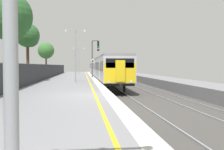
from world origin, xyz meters
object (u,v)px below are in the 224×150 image
platform_lamp_mid (75,51)px  platform_lamp_far (79,58)px  commuter_train_at_platform (102,68)px  speed_limit_sign (93,66)px  background_tree_left (28,37)px  background_tree_right (7,18)px  signal_gantry (94,54)px  background_tree_centre (46,51)px

platform_lamp_mid → platform_lamp_far: platform_lamp_mid is taller
commuter_train_at_platform → speed_limit_sign: size_ratio=16.63×
commuter_train_at_platform → speed_limit_sign: (-1.85, -9.06, 0.33)m
background_tree_left → background_tree_right: background_tree_right is taller
speed_limit_sign → platform_lamp_mid: platform_lamp_mid is taller
speed_limit_sign → platform_lamp_mid: bearing=-104.7°
signal_gantry → platform_lamp_mid: signal_gantry is taller
signal_gantry → platform_lamp_far: bearing=101.1°
platform_lamp_mid → background_tree_right: bearing=170.9°
background_tree_right → background_tree_left: bearing=80.9°
commuter_train_at_platform → background_tree_centre: (-9.92, 8.24, 3.10)m
background_tree_left → background_tree_centre: background_tree_left is taller
platform_lamp_far → background_tree_centre: bearing=166.3°
speed_limit_sign → platform_lamp_mid: size_ratio=0.48×
speed_limit_sign → background_tree_right: 11.68m
platform_lamp_far → commuter_train_at_platform: bearing=-60.6°
signal_gantry → background_tree_left: (-8.05, -4.85, 1.85)m
commuter_train_at_platform → background_tree_right: bearing=-124.0°
speed_limit_sign → background_tree_right: background_tree_right is taller
background_tree_centre → platform_lamp_far: bearing=-13.7°
platform_lamp_mid → background_tree_left: background_tree_left is taller
platform_lamp_far → background_tree_centre: (-6.13, 1.50, 1.37)m
platform_lamp_mid → background_tree_left: size_ratio=0.78×
speed_limit_sign → signal_gantry: bearing=84.8°
platform_lamp_mid → platform_lamp_far: size_ratio=1.03×
commuter_train_at_platform → background_tree_left: (-9.53, -9.92, 3.81)m
commuter_train_at_platform → background_tree_right: background_tree_right is taller
speed_limit_sign → platform_lamp_far: (-1.95, 15.80, 1.39)m
commuter_train_at_platform → background_tree_left: bearing=-133.8°
platform_lamp_mid → background_tree_left: bearing=131.0°
platform_lamp_far → background_tree_right: bearing=-106.6°
commuter_train_at_platform → signal_gantry: (-1.48, -5.07, 1.96)m
platform_lamp_far → background_tree_left: size_ratio=0.75×
platform_lamp_mid → background_tree_right: (-6.62, 1.06, 3.22)m
background_tree_centre → background_tree_right: background_tree_right is taller
platform_lamp_far → background_tree_centre: 6.45m
commuter_train_at_platform → platform_lamp_mid: bearing=-102.9°
signal_gantry → background_tree_left: background_tree_left is taller
background_tree_centre → background_tree_right: bearing=-91.2°
speed_limit_sign → background_tree_left: background_tree_left is taller
speed_limit_sign → commuter_train_at_platform: bearing=78.5°
background_tree_centre → signal_gantry: bearing=-57.6°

